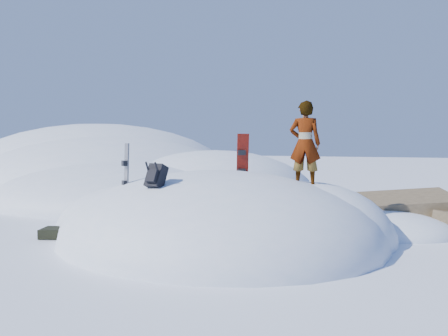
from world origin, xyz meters
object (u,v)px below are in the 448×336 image
at_px(backpack, 156,176).
at_px(person, 305,144).
at_px(snowboard_dark, 126,176).
at_px(snowboard_red, 242,164).

relative_size(backpack, person, 0.30).
xyz_separation_m(backpack, person, (2.32, 2.08, 0.60)).
bearing_deg(person, snowboard_dark, 13.29).
bearing_deg(snowboard_dark, person, 61.05).
relative_size(snowboard_red, snowboard_dark, 1.00).
relative_size(snowboard_dark, person, 0.79).
bearing_deg(snowboard_dark, backpack, 8.91).
bearing_deg(person, backpack, 32.66).
bearing_deg(person, snowboard_red, -15.42).
xyz_separation_m(snowboard_dark, person, (3.46, 1.44, 0.67)).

